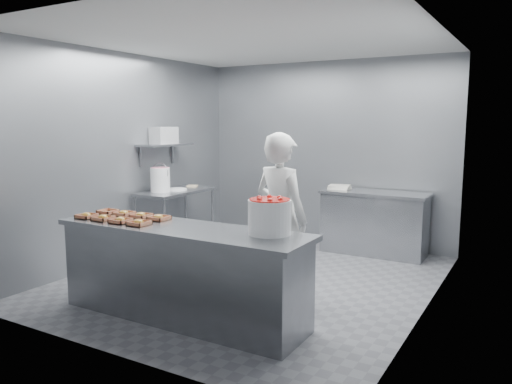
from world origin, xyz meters
TOP-DOWN VIEW (x-y plane):
  - floor at (0.00, 0.00)m, footprint 4.50×4.50m
  - ceiling at (0.00, 0.00)m, footprint 4.50×4.50m
  - wall_back at (0.00, 2.25)m, footprint 4.00×0.04m
  - wall_left at (-2.00, 0.00)m, footprint 0.04×4.50m
  - wall_right at (2.00, 0.00)m, footprint 0.04×4.50m
  - service_counter at (0.00, -1.35)m, footprint 2.60×0.70m
  - prep_table at (-1.65, 0.60)m, footprint 0.60×1.20m
  - back_counter at (0.90, 1.90)m, footprint 1.50×0.60m
  - wall_shelf at (-1.82, 0.60)m, footprint 0.35×0.90m
  - tray_0 at (-1.11, -1.49)m, footprint 0.19×0.18m
  - tray_1 at (-0.87, -1.49)m, footprint 0.19×0.18m
  - tray_2 at (-0.63, -1.49)m, footprint 0.19×0.18m
  - tray_3 at (-0.39, -1.49)m, footprint 0.19×0.18m
  - tray_4 at (-1.11, -1.21)m, footprint 0.19×0.18m
  - tray_5 at (-0.87, -1.21)m, footprint 0.19×0.18m
  - tray_6 at (-0.63, -1.21)m, footprint 0.19×0.18m
  - tray_7 at (-0.39, -1.21)m, footprint 0.19×0.18m
  - worker at (0.61, -0.47)m, footprint 0.74×0.58m
  - strawberry_tub at (0.88, -1.20)m, footprint 0.38×0.38m
  - glaze_bucket at (-1.72, 0.35)m, footprint 0.29×0.27m
  - bucket_lid at (-1.63, 0.61)m, footprint 0.33×0.33m
  - rag at (-1.68, 1.04)m, footprint 0.18×0.17m
  - appliance at (-1.82, 0.57)m, footprint 0.34×0.38m
  - paper_stack at (0.37, 1.90)m, footprint 0.31×0.23m

SIDE VIEW (x-z plane):
  - floor at x=0.00m, z-range 0.00..0.00m
  - back_counter at x=0.90m, z-range 0.00..0.90m
  - service_counter at x=0.00m, z-range 0.00..0.90m
  - prep_table at x=-1.65m, z-range 0.14..1.04m
  - worker at x=0.61m, z-range 0.00..1.78m
  - rag at x=-1.68m, z-range 0.90..0.92m
  - bucket_lid at x=-1.63m, z-range 0.90..0.92m
  - tray_4 at x=-1.11m, z-range 0.90..0.94m
  - tray_0 at x=-1.11m, z-range 0.89..0.95m
  - tray_1 at x=-0.87m, z-range 0.89..0.95m
  - tray_2 at x=-0.63m, z-range 0.89..0.95m
  - tray_3 at x=-0.39m, z-range 0.89..0.95m
  - tray_5 at x=-0.87m, z-range 0.89..0.95m
  - tray_6 at x=-0.63m, z-range 0.89..0.95m
  - tray_7 at x=-0.39m, z-range 0.89..0.95m
  - paper_stack at x=0.37m, z-range 0.90..0.96m
  - strawberry_tub at x=0.88m, z-range 0.91..1.23m
  - glaze_bucket at x=-1.72m, z-range 0.87..1.29m
  - wall_back at x=0.00m, z-range 0.00..2.80m
  - wall_left at x=-2.00m, z-range 0.00..2.80m
  - wall_right at x=2.00m, z-range 0.00..2.80m
  - wall_shelf at x=-1.82m, z-range 1.54..1.56m
  - appliance at x=-1.82m, z-range 1.56..1.81m
  - ceiling at x=0.00m, z-range 2.80..2.80m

